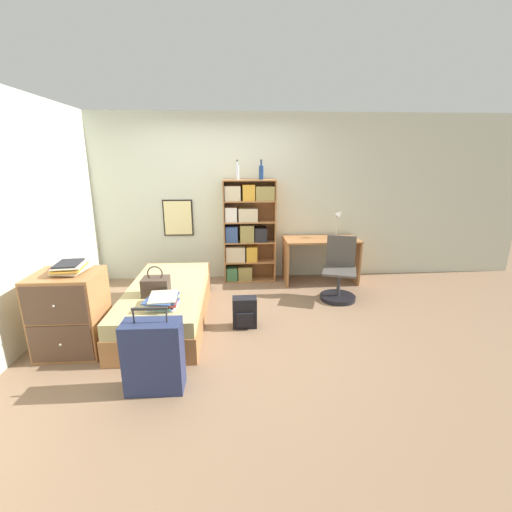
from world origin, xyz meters
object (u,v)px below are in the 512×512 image
Objects in this scene: magazine_pile_on_dresser at (70,267)px; desk at (321,252)px; handbag at (156,286)px; dresser at (71,313)px; desk_lamp at (338,218)px; backpack at (245,313)px; bed at (167,303)px; desk_chair at (339,280)px; bottle_brown at (261,172)px; bookcase at (246,230)px; book_stack_on_bed at (163,301)px; suitcase at (154,356)px; bottle_green at (237,172)px.

magazine_pile_on_dresser is 3.53m from desk.
handbag is 0.40× the size of dresser.
handbag is at bearing -148.07° from desk_lamp.
handbag reaches higher than backpack.
bed is 2.23× the size of desk_chair.
desk_lamp is at bearing 13.30° from desk.
backpack is at bearing -14.04° from bed.
desk_chair is at bearing -38.75° from bottle_brown.
handbag is 1.98m from bookcase.
book_stack_on_bed is 2.59m from bottle_brown.
suitcase is 1.20m from dresser.
bookcase is 1.40× the size of desk.
magazine_pile_on_dresser is 2.70m from bottle_green.
bed is 2.35m from desk_chair.
bottle_green is 0.33× the size of desk_chair.
desk_lamp is at bearing 77.21° from desk_chair.
bottle_brown reaches higher than bottle_green.
desk_chair is (0.10, -0.71, -0.22)m from desk.
desk_lamp is at bearing -2.77° from bookcase.
handbag is 0.75× the size of desk_lamp.
bottle_brown is at bearing 78.96° from backpack.
bottle_brown is 0.33× the size of desk_chair.
backpack is at bearing -150.15° from desk_chair.
desk_chair is at bearing -33.50° from bookcase.
bookcase reaches higher than suitcase.
magazine_pile_on_dresser is (-0.73, -0.34, 0.34)m from handbag.
bottle_green reaches higher than suitcase.
handbag is 1.17× the size of bottle_green.
bookcase reaches higher than desk_lamp.
book_stack_on_bed is 0.25× the size of bookcase.
desk_chair is (1.28, -0.85, -0.56)m from bookcase.
magazine_pile_on_dresser is 0.87× the size of desk_lamp.
dresser reaches higher than backpack.
suitcase is 1.36m from backpack.
magazine_pile_on_dresser reaches higher than book_stack_on_bed.
desk_chair reaches higher than handbag.
desk_lamp reaches higher than suitcase.
bottle_green reaches higher than backpack.
bottle_brown reaches higher than suitcase.
bottle_green reaches higher than bookcase.
desk is (2.11, 1.84, -0.01)m from book_stack_on_bed.
suitcase reaches higher than book_stack_on_bed.
bottle_brown reaches higher than bed.
desk_chair is at bearing 20.26° from magazine_pile_on_dresser.
desk_lamp is at bearing 30.60° from dresser.
desk is at bearing 31.80° from magazine_pile_on_dresser.
bottle_brown reaches higher than book_stack_on_bed.
backpack is (-1.53, -1.55, -0.84)m from desk_lamp.
backpack is at bearing -92.60° from bookcase.
book_stack_on_bed is 1.01× the size of magazine_pile_on_dresser.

